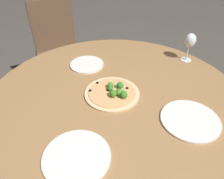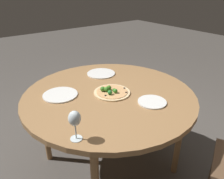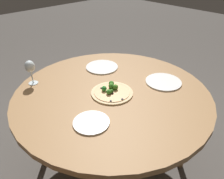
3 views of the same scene
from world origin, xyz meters
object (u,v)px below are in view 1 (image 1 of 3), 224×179
at_px(plate_far, 77,157).
at_px(wine_glass, 190,41).
at_px(plate_near, 87,64).
at_px(pizza, 113,93).
at_px(plate_side, 190,120).
at_px(chair, 60,50).

bearing_deg(plate_far, wine_glass, -132.91).
distance_m(plate_near, plate_far, 0.66).
height_order(plate_near, plate_far, same).
distance_m(pizza, plate_near, 0.32).
bearing_deg(plate_side, wine_glass, -106.12).
bearing_deg(pizza, chair, -65.85).
height_order(chair, plate_near, chair).
distance_m(chair, plate_far, 1.38).
bearing_deg(chair, pizza, -90.26).
bearing_deg(plate_side, pizza, -31.70).
xyz_separation_m(chair, pizza, (-0.43, 0.96, 0.25)).
xyz_separation_m(chair, plate_side, (-0.76, 1.17, 0.24)).
height_order(pizza, plate_side, pizza).
relative_size(pizza, plate_far, 1.09).
distance_m(chair, plate_side, 1.41).
bearing_deg(chair, plate_near, -91.13).
bearing_deg(chair, plate_side, -81.29).
distance_m(chair, pizza, 1.08).
bearing_deg(wine_glass, plate_far, 47.09).
height_order(wine_glass, plate_near, wine_glass).
height_order(chair, plate_side, chair).
xyz_separation_m(pizza, plate_side, (-0.33, 0.20, -0.01)).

